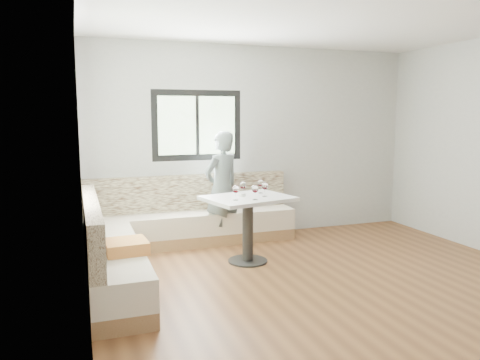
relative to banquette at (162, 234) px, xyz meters
name	(u,v)px	position (x,y,z in m)	size (l,w,h in m)	color
room	(336,154)	(1.51, -1.55, 1.08)	(5.01, 5.01, 2.81)	brown
banquette	(162,234)	(0.00, 0.00, 0.00)	(2.90, 2.80, 0.95)	#997049
table	(248,213)	(0.98, -0.42, 0.28)	(1.15, 0.98, 0.82)	black
person	(222,188)	(0.93, 0.47, 0.46)	(0.58, 0.38, 1.58)	slate
olive_ramekin	(242,194)	(0.93, -0.35, 0.50)	(0.10, 0.10, 0.04)	white
wine_glass_a	(236,190)	(0.77, -0.59, 0.61)	(0.08, 0.08, 0.18)	white
wine_glass_b	(255,189)	(0.99, -0.64, 0.61)	(0.08, 0.08, 0.18)	white
wine_glass_c	(265,186)	(1.18, -0.47, 0.61)	(0.08, 0.08, 0.18)	white
wine_glass_d	(243,185)	(0.96, -0.31, 0.61)	(0.08, 0.08, 0.18)	white
wine_glass_e	(261,184)	(1.22, -0.24, 0.61)	(0.08, 0.08, 0.18)	white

